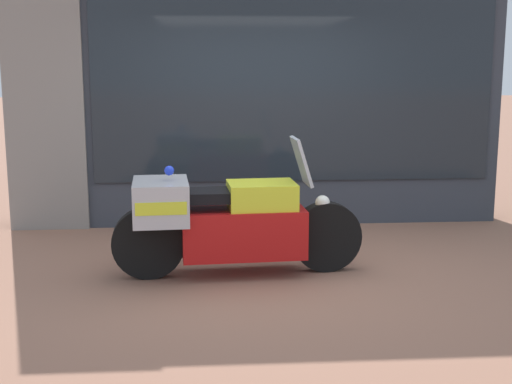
% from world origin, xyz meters
% --- Properties ---
extents(ground_plane, '(60.00, 60.00, 0.00)m').
position_xyz_m(ground_plane, '(0.00, 0.00, 0.00)').
color(ground_plane, '#8E604C').
extents(shop_building, '(5.87, 0.55, 3.29)m').
position_xyz_m(shop_building, '(-0.41, 2.00, 1.65)').
color(shop_building, '#333842').
rests_on(shop_building, ground).
extents(window_display, '(4.51, 0.30, 1.89)m').
position_xyz_m(window_display, '(0.38, 2.03, 0.46)').
color(window_display, slate).
rests_on(window_display, ground).
extents(paramedic_motorcycle, '(2.35, 0.71, 1.29)m').
position_xyz_m(paramedic_motorcycle, '(-0.47, -0.17, 0.53)').
color(paramedic_motorcycle, black).
rests_on(paramedic_motorcycle, ground).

